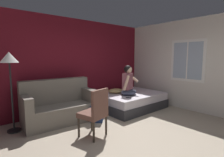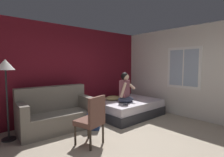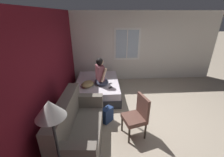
% 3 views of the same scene
% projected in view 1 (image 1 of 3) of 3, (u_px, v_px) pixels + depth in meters
% --- Properties ---
extents(ground_plane, '(40.00, 40.00, 0.00)m').
position_uv_depth(ground_plane, '(134.00, 142.00, 3.31)').
color(ground_plane, tan).
extents(wall_back_accent, '(10.50, 0.16, 2.70)m').
position_uv_depth(wall_back_accent, '(69.00, 65.00, 5.12)').
color(wall_back_accent, maroon).
rests_on(wall_back_accent, ground).
extents(wall_side_with_window, '(0.19, 6.47, 2.70)m').
position_uv_depth(wall_side_with_window, '(202.00, 66.00, 4.96)').
color(wall_side_with_window, silver).
rests_on(wall_side_with_window, ground).
extents(bed, '(1.96, 1.46, 0.48)m').
position_uv_depth(bed, '(130.00, 101.00, 5.46)').
color(bed, '#2D2D33').
rests_on(bed, ground).
extents(couch, '(1.75, 0.94, 1.04)m').
position_uv_depth(couch, '(59.00, 106.00, 4.32)').
color(couch, slate).
rests_on(couch, ground).
extents(side_chair, '(0.57, 0.57, 0.98)m').
position_uv_depth(side_chair, '(95.00, 111.00, 3.46)').
color(side_chair, '#382D23').
rests_on(side_chair, ground).
extents(person_seated, '(0.64, 0.59, 0.88)m').
position_uv_depth(person_seated, '(128.00, 83.00, 5.14)').
color(person_seated, '#383D51').
rests_on(person_seated, bed).
extents(backpack, '(0.35, 0.35, 0.46)m').
position_uv_depth(backpack, '(97.00, 114.00, 4.31)').
color(backpack, navy).
rests_on(backpack, ground).
extents(throw_pillow, '(0.57, 0.50, 0.14)m').
position_uv_depth(throw_pillow, '(116.00, 91.00, 5.42)').
color(throw_pillow, tan).
rests_on(throw_pillow, bed).
extents(cell_phone, '(0.14, 0.15, 0.01)m').
position_uv_depth(cell_phone, '(129.00, 98.00, 4.78)').
color(cell_phone, black).
rests_on(cell_phone, bed).
extents(floor_lamp, '(0.36, 0.36, 1.70)m').
position_uv_depth(floor_lamp, '(10.00, 65.00, 3.60)').
color(floor_lamp, black).
rests_on(floor_lamp, ground).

